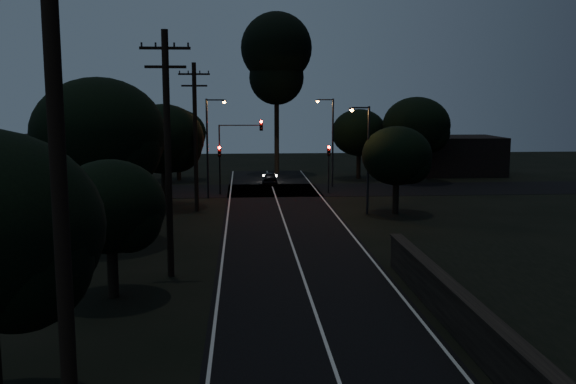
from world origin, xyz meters
TOP-DOWN VIEW (x-y plane):
  - road_surface at (0.00, 31.12)m, footprint 60.00×70.00m
  - utility_pole_near at (-6.00, -2.00)m, footprint 2.20×0.30m
  - utility_pole_mid at (-6.00, 15.00)m, footprint 2.20×0.30m
  - utility_pole_far at (-6.00, 32.00)m, footprint 2.20×0.30m
  - tree_left_b at (-7.84, 11.91)m, footprint 4.44×4.44m
  - tree_left_c at (-10.24, 21.85)m, footprint 7.28×7.28m
  - tree_left_d at (-8.29, 33.88)m, footprint 6.02×6.02m
  - tree_far_nw at (-8.81, 49.89)m, footprint 5.51×5.51m
  - tree_far_w at (-13.76, 45.86)m, footprint 6.85×6.85m
  - tree_far_ne at (9.19, 49.89)m, footprint 5.50×5.50m
  - tree_far_e at (14.23, 46.87)m, footprint 6.44×6.44m
  - tree_right_a at (8.17, 29.90)m, footprint 4.83×4.83m
  - tall_pine at (1.00, 55.00)m, footprint 7.49×7.49m
  - building_left at (-20.00, 52.00)m, footprint 10.00×8.00m
  - building_right at (20.00, 53.00)m, footprint 9.00×7.00m
  - signal_left at (-4.60, 39.99)m, footprint 0.28×0.35m
  - signal_right at (4.60, 39.99)m, footprint 0.28×0.35m
  - signal_mast at (-2.91, 39.99)m, footprint 3.70×0.35m
  - streetlight_a at (-5.31, 38.00)m, footprint 1.66×0.26m
  - streetlight_b at (5.31, 44.00)m, footprint 1.66×0.26m
  - streetlight_c at (5.83, 30.00)m, footprint 1.46×0.26m
  - car at (-0.14, 46.00)m, footprint 1.53×3.53m

SIDE VIEW (x-z plane):
  - road_surface at x=0.00m, z-range 0.00..0.03m
  - car at x=-0.14m, z-range 0.00..1.19m
  - building_right at x=20.00m, z-range 0.00..4.00m
  - building_left at x=-20.00m, z-range 0.00..4.40m
  - signal_left at x=-4.60m, z-range 0.79..4.89m
  - signal_right at x=4.60m, z-range 0.79..4.89m
  - tree_left_b at x=-7.84m, z-range 0.83..6.48m
  - tree_right_a at x=8.17m, z-range 0.91..7.05m
  - signal_mast at x=-2.91m, z-range 1.21..7.46m
  - streetlight_c at x=5.83m, z-range 0.60..8.10m
  - tree_far_ne at x=9.19m, z-range 1.02..7.98m
  - tree_far_nw at x=-8.81m, z-range 1.03..8.00m
  - streetlight_a at x=-5.31m, z-range 0.64..8.64m
  - streetlight_b at x=5.31m, z-range 0.64..8.64m
  - tree_left_d at x=-8.29m, z-range 1.13..8.76m
  - tree_far_e at x=14.23m, z-range 1.21..9.38m
  - utility_pole_far at x=-6.00m, z-range 0.23..10.73m
  - tree_far_w at x=-13.76m, z-range 1.31..10.04m
  - utility_pole_mid at x=-6.00m, z-range 0.24..11.24m
  - tree_left_c at x=-10.24m, z-range 1.35..10.54m
  - utility_pole_near at x=-6.00m, z-range 0.25..12.25m
  - tall_pine at x=1.00m, z-range 3.77..20.78m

